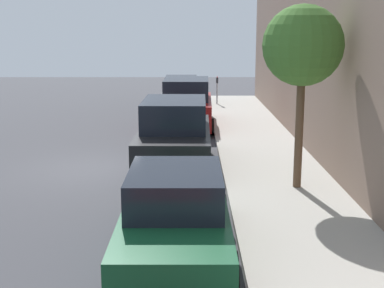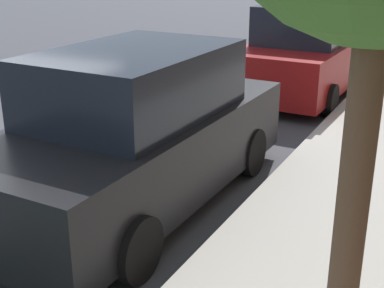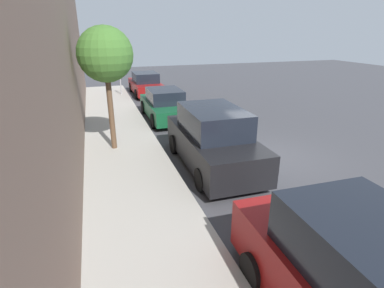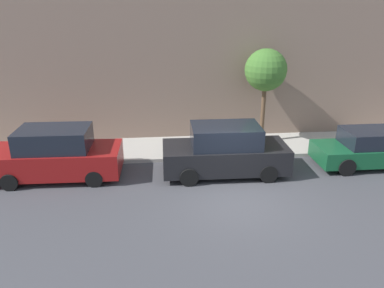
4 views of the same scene
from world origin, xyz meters
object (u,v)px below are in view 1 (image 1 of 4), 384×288
object	(u,v)px
parked_sedan_second	(173,217)
parked_sedan_fifth	(179,92)
street_tree	(300,47)
parked_suv_fourth	(184,105)
parking_meter_far	(215,87)
parked_suv_third	(172,137)

from	to	relation	value
parked_sedan_second	parked_sedan_fifth	xyz separation A→B (m)	(-0.27, 18.69, 0.00)
street_tree	parked_sedan_fifth	bearing A→B (deg)	101.75
parked_suv_fourth	parking_meter_far	size ratio (longest dim) A/B	3.47
parked_sedan_second	parking_meter_far	distance (m)	18.63
parking_meter_far	street_tree	bearing A→B (deg)	-85.12
parked_suv_fourth	parked_sedan_fifth	bearing A→B (deg)	93.14
parked_suv_third	parked_suv_fourth	world-z (taller)	same
parked_sedan_fifth	street_tree	bearing A→B (deg)	-78.25
parked_suv_third	parked_suv_fourth	bearing A→B (deg)	87.59
street_tree	parked_sedan_second	bearing A→B (deg)	-127.09
parked_sedan_fifth	street_tree	xyz separation A→B (m)	(3.11, -14.94, 2.77)
parked_sedan_second	parked_sedan_fifth	bearing A→B (deg)	90.84
parked_suv_fourth	parked_sedan_second	bearing A→B (deg)	-90.31
parked_sedan_second	street_tree	bearing A→B (deg)	52.91
parked_suv_third	parking_meter_far	world-z (taller)	parked_suv_third
parked_sedan_second	parked_suv_third	distance (m)	6.06
parked_sedan_fifth	parking_meter_far	bearing A→B (deg)	-4.13
parked_suv_third	parked_suv_fourth	distance (m)	6.43
parked_sedan_second	parked_suv_third	world-z (taller)	parked_suv_third
parked_suv_third	parked_sedan_fifth	xyz separation A→B (m)	(-0.07, 12.64, -0.21)
parked_suv_third	street_tree	distance (m)	4.59
parked_suv_third	parked_sedan_fifth	world-z (taller)	parked_suv_third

